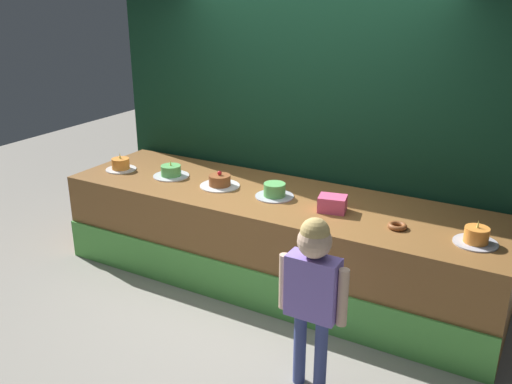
{
  "coord_description": "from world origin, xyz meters",
  "views": [
    {
      "loc": [
        2.07,
        -3.44,
        2.51
      ],
      "look_at": [
        -0.08,
        0.32,
        0.9
      ],
      "focal_mm": 39.32,
      "sensor_mm": 36.0,
      "label": 1
    }
  ],
  "objects_px": {
    "cake_far_left": "(121,165)",
    "cake_far_right": "(476,237)",
    "child_figure": "(313,282)",
    "donut": "(397,226)",
    "cake_center": "(220,182)",
    "pink_box": "(332,204)",
    "cake_right": "(275,191)",
    "cake_left": "(171,172)"
  },
  "relations": [
    {
      "from": "cake_far_left",
      "to": "cake_far_right",
      "type": "distance_m",
      "value": 3.29
    },
    {
      "from": "child_figure",
      "to": "cake_far_left",
      "type": "bearing_deg",
      "value": 157.7
    },
    {
      "from": "child_figure",
      "to": "donut",
      "type": "distance_m",
      "value": 1.01
    },
    {
      "from": "child_figure",
      "to": "cake_center",
      "type": "distance_m",
      "value": 1.79
    },
    {
      "from": "cake_far_right",
      "to": "pink_box",
      "type": "bearing_deg",
      "value": 177.08
    },
    {
      "from": "child_figure",
      "to": "cake_right",
      "type": "xyz_separation_m",
      "value": [
        -0.86,
        1.11,
        0.08
      ]
    },
    {
      "from": "pink_box",
      "to": "cake_left",
      "type": "relative_size",
      "value": 0.64
    },
    {
      "from": "child_figure",
      "to": "cake_far_left",
      "type": "relative_size",
      "value": 4.11
    },
    {
      "from": "child_figure",
      "to": "cake_right",
      "type": "relative_size",
      "value": 3.66
    },
    {
      "from": "donut",
      "to": "child_figure",
      "type": "bearing_deg",
      "value": -103.56
    },
    {
      "from": "pink_box",
      "to": "cake_right",
      "type": "height_order",
      "value": "pink_box"
    },
    {
      "from": "pink_box",
      "to": "donut",
      "type": "xyz_separation_m",
      "value": [
        0.55,
        -0.07,
        -0.04
      ]
    },
    {
      "from": "pink_box",
      "to": "donut",
      "type": "height_order",
      "value": "pink_box"
    },
    {
      "from": "donut",
      "to": "cake_left",
      "type": "height_order",
      "value": "cake_left"
    },
    {
      "from": "cake_center",
      "to": "cake_right",
      "type": "bearing_deg",
      "value": 0.91
    },
    {
      "from": "cake_far_left",
      "to": "cake_left",
      "type": "relative_size",
      "value": 0.87
    },
    {
      "from": "donut",
      "to": "cake_right",
      "type": "height_order",
      "value": "cake_right"
    },
    {
      "from": "cake_center",
      "to": "cake_far_right",
      "type": "bearing_deg",
      "value": -2.66
    },
    {
      "from": "cake_center",
      "to": "pink_box",
      "type": "bearing_deg",
      "value": -2.39
    },
    {
      "from": "child_figure",
      "to": "cake_center",
      "type": "relative_size",
      "value": 3.38
    },
    {
      "from": "cake_far_left",
      "to": "cake_center",
      "type": "relative_size",
      "value": 0.82
    },
    {
      "from": "cake_left",
      "to": "cake_center",
      "type": "distance_m",
      "value": 0.55
    },
    {
      "from": "donut",
      "to": "cake_center",
      "type": "distance_m",
      "value": 1.65
    },
    {
      "from": "donut",
      "to": "cake_left",
      "type": "xyz_separation_m",
      "value": [
        -2.19,
        0.13,
        0.03
      ]
    },
    {
      "from": "donut",
      "to": "cake_center",
      "type": "relative_size",
      "value": 0.4
    },
    {
      "from": "cake_far_left",
      "to": "cake_right",
      "type": "xyz_separation_m",
      "value": [
        1.65,
        0.09,
        0.0
      ]
    },
    {
      "from": "donut",
      "to": "cake_right",
      "type": "bearing_deg",
      "value": 173.27
    },
    {
      "from": "cake_right",
      "to": "cake_far_right",
      "type": "bearing_deg",
      "value": -3.84
    },
    {
      "from": "cake_center",
      "to": "cake_right",
      "type": "relative_size",
      "value": 1.08
    },
    {
      "from": "donut",
      "to": "cake_far_left",
      "type": "bearing_deg",
      "value": 179.1
    },
    {
      "from": "cake_right",
      "to": "cake_center",
      "type": "bearing_deg",
      "value": -179.09
    },
    {
      "from": "pink_box",
      "to": "cake_left",
      "type": "xyz_separation_m",
      "value": [
        -1.65,
        0.05,
        -0.02
      ]
    },
    {
      "from": "pink_box",
      "to": "cake_left",
      "type": "bearing_deg",
      "value": 178.25
    },
    {
      "from": "cake_left",
      "to": "cake_right",
      "type": "bearing_deg",
      "value": 0.22
    },
    {
      "from": "donut",
      "to": "pink_box",
      "type": "bearing_deg",
      "value": 172.22
    },
    {
      "from": "donut",
      "to": "cake_far_right",
      "type": "xyz_separation_m",
      "value": [
        0.55,
        0.02,
        0.03
      ]
    },
    {
      "from": "cake_left",
      "to": "cake_far_right",
      "type": "bearing_deg",
      "value": -2.22
    },
    {
      "from": "child_figure",
      "to": "cake_far_right",
      "type": "xyz_separation_m",
      "value": [
        0.79,
        1.0,
        0.08
      ]
    },
    {
      "from": "cake_far_left",
      "to": "cake_center",
      "type": "xyz_separation_m",
      "value": [
        1.1,
        0.08,
        -0.01
      ]
    },
    {
      "from": "cake_left",
      "to": "pink_box",
      "type": "bearing_deg",
      "value": -1.75
    },
    {
      "from": "cake_center",
      "to": "cake_right",
      "type": "height_order",
      "value": "cake_center"
    },
    {
      "from": "donut",
      "to": "cake_far_left",
      "type": "distance_m",
      "value": 2.74
    }
  ]
}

